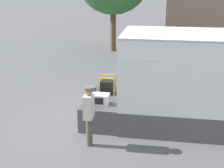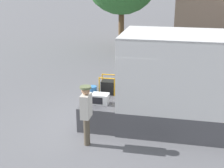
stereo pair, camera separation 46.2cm
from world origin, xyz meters
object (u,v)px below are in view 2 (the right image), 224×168
Objects in this scene: microwave at (100,99)px; orange_bucket at (92,91)px; portable_generator at (109,87)px; worker_person at (86,109)px.

microwave is 0.76m from orange_bucket.
portable_generator is 2.24m from worker_person.
orange_bucket is 0.19× the size of worker_person.
worker_person is (-0.09, -1.26, 0.16)m from microwave.
portable_generator reaches higher than orange_bucket.
orange_bucket is at bearing -143.55° from portable_generator.
microwave is 1.59× the size of orange_bucket.
portable_generator is at bearing 86.98° from microwave.
microwave is at bearing 85.97° from worker_person.
orange_bucket reaches higher than microwave.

